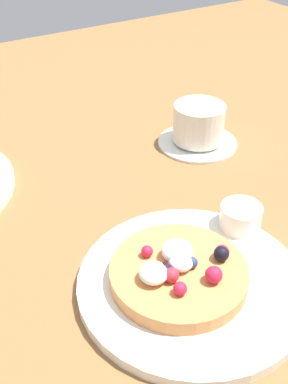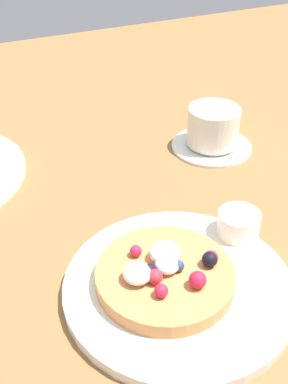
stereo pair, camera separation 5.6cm
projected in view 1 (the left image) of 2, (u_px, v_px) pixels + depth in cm
name	position (u px, v px, depth cm)	size (l,w,h in cm)	color
ground_plane	(91.00, 234.00, 61.69)	(195.60, 149.87, 3.00)	brown
pancake_plate	(191.00, 283.00, 51.67)	(24.58, 24.58, 1.30)	white
pancake_with_berries	(178.00, 272.00, 50.49)	(14.67, 14.67, 3.76)	#CF864A
syrup_ramekin	(241.00, 216.00, 57.67)	(5.04, 5.04, 2.91)	white
coffee_saucer	(197.00, 141.00, 77.28)	(12.67, 12.67, 0.89)	white
coffee_cup	(199.00, 122.00, 75.39)	(8.06, 10.47, 5.87)	white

